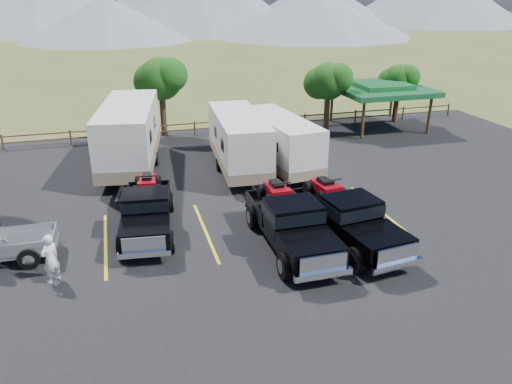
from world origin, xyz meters
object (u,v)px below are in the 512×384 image
object	(u,v)px
rig_left	(147,209)
rig_center	(290,221)
pavilion	(380,89)
trailer_right	(280,143)
person_a	(50,259)
rig_right	(346,217)
trailer_left	(130,136)
trailer_center	(239,142)

from	to	relation	value
rig_left	rig_center	world-z (taller)	rig_center
rig_left	pavilion	bearing A→B (deg)	42.06
trailer_right	person_a	size ratio (longest dim) A/B	4.65
pavilion	rig_right	bearing A→B (deg)	-122.59
rig_left	trailer_left	bearing A→B (deg)	98.29
pavilion	rig_left	xyz separation A→B (m)	(-17.26, -12.23, -1.79)
trailer_left	trailer_right	world-z (taller)	trailer_left
pavilion	trailer_center	xyz separation A→B (m)	(-11.84, -6.23, -1.11)
rig_right	trailer_left	world-z (taller)	trailer_left
pavilion	trailer_right	xyz separation A→B (m)	(-9.62, -6.58, -1.22)
trailer_left	trailer_center	world-z (taller)	trailer_left
trailer_center	rig_left	bearing A→B (deg)	-128.30
pavilion	rig_center	bearing A→B (deg)	-128.60
rig_left	rig_center	xyz separation A→B (m)	(5.22, -2.84, 0.08)
trailer_left	person_a	bearing A→B (deg)	-96.95
rig_right	trailer_right	xyz separation A→B (m)	(0.14, 8.68, 0.50)
pavilion	rig_right	size ratio (longest dim) A/B	0.94
rig_right	trailer_center	bearing A→B (deg)	95.90
rig_center	rig_right	size ratio (longest dim) A/B	0.98
rig_left	rig_right	world-z (taller)	rig_right
rig_right	pavilion	bearing A→B (deg)	50.32
rig_center	trailer_center	distance (m)	8.87
rig_left	trailer_center	bearing A→B (deg)	54.69
rig_right	trailer_left	xyz separation A→B (m)	(-7.72, 11.07, 0.84)
rig_right	rig_center	bearing A→B (deg)	168.06
trailer_center	trailer_right	world-z (taller)	trailer_center
trailer_left	rig_right	bearing A→B (deg)	-45.89
pavilion	trailer_left	distance (m)	17.99
rig_right	trailer_center	distance (m)	9.30
pavilion	trailer_center	distance (m)	13.43
trailer_center	rig_right	bearing A→B (deg)	-73.26
rig_right	trailer_center	size ratio (longest dim) A/B	0.73
pavilion	trailer_center	size ratio (longest dim) A/B	0.69
pavilion	rig_center	world-z (taller)	pavilion
trailer_center	trailer_right	distance (m)	2.25
trailer_right	pavilion	bearing A→B (deg)	27.97
pavilion	person_a	size ratio (longest dim) A/B	3.42
rig_right	trailer_right	world-z (taller)	trailer_right
rig_left	rig_right	distance (m)	8.09
pavilion	person_a	bearing A→B (deg)	-143.46
pavilion	rig_right	world-z (taller)	pavilion
trailer_right	rig_center	bearing A→B (deg)	-112.26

